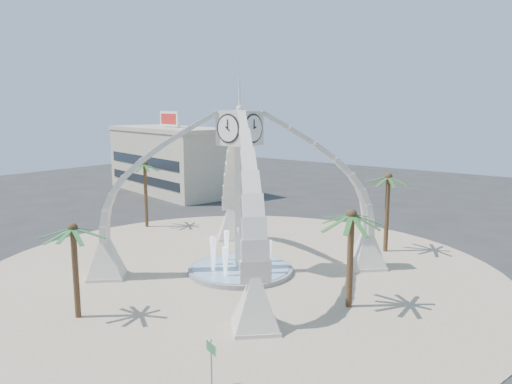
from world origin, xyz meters
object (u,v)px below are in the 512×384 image
Objects in this scene: fountain at (240,269)px; palm_west at (145,165)px; street_sign at (211,354)px; palm_north at (389,178)px; palm_south at (73,229)px; palm_east at (352,216)px; clock_tower at (240,189)px.

fountain is 19.04m from palm_west.
fountain reaches higher than street_sign.
fountain is at bearing -16.50° from palm_west.
palm_north reaches higher than palm_south.
palm_east is at bearing -12.47° from palm_west.
street_sign is at bearing -91.64° from palm_east.
fountain is 3.28× the size of street_sign.
palm_west is (-17.22, 5.10, 0.10)m from clock_tower.
palm_east is 1.09× the size of palm_south.
street_sign is at bearing -3.41° from palm_south.
fountain is at bearing -117.61° from palm_north.
palm_east is 13.47m from palm_north.
palm_west is at bearing 163.50° from clock_tower.
palm_west is at bearing 167.53° from palm_east.
clock_tower is at bearing 143.47° from street_sign.
palm_west is 1.18× the size of palm_south.
palm_south is (-8.73, -24.62, -1.05)m from palm_north.
street_sign is at bearing -34.44° from palm_west.
clock_tower is at bearing 174.99° from palm_east.
street_sign is at bearing -83.31° from palm_north.
clock_tower reaches higher than street_sign.
palm_north reaches higher than palm_west.
palm_south is at bearing -100.73° from clock_tower.
clock_tower is 16.80m from street_sign.
palm_west reaches higher than fountain.
street_sign is at bearing -54.53° from fountain.
street_sign is (11.70, -0.70, -3.76)m from palm_south.
clock_tower is 2.41× the size of palm_north.
palm_west reaches higher than palm_east.
palm_south is at bearing -109.53° from palm_north.
palm_south is at bearing -100.73° from fountain.
palm_south reaches higher than fountain.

